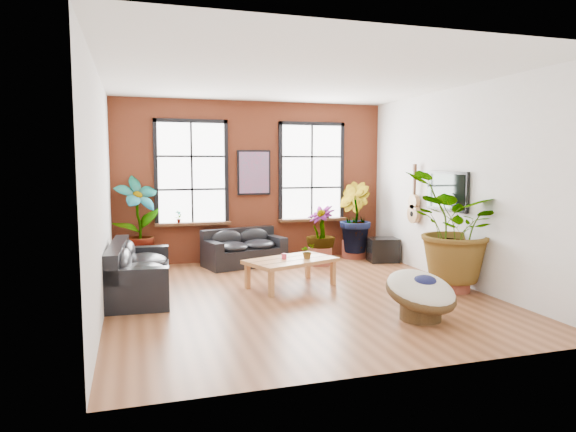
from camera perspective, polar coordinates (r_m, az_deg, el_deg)
name	(u,v)px	position (r m, az deg, el deg)	size (l,w,h in m)	color
room	(296,189)	(8.39, 0.90, 3.06)	(6.04, 6.54, 3.54)	brown
sofa_back	(243,249)	(10.91, -4.98, -3.67)	(1.82, 1.21, 0.77)	black
sofa_left	(136,272)	(8.77, -16.49, -5.99)	(1.05, 2.24, 0.87)	black
coffee_table	(291,262)	(9.01, 0.32, -5.14)	(1.75, 1.37, 0.59)	#AB713D
papasan_chair	(421,293)	(7.40, 14.56, -8.25)	(1.21, 1.22, 0.74)	#463119
poster	(254,173)	(11.31, -3.80, 4.84)	(0.74, 0.06, 0.98)	black
tv_wall_unit	(437,196)	(10.08, 16.19, 2.15)	(0.13, 1.86, 1.20)	black
media_box	(383,250)	(11.47, 10.50, -3.72)	(0.71, 0.62, 0.52)	black
pot_back_left	(141,259)	(10.98, -16.01, -4.65)	(0.63, 0.63, 0.38)	brown
pot_back_right	(354,249)	(11.83, 7.31, -3.67)	(0.55, 0.55, 0.40)	brown
pot_right_wall	(455,281)	(9.18, 18.07, -6.85)	(0.53, 0.53, 0.37)	brown
pot_mid	(320,256)	(10.98, 3.56, -4.44)	(0.54, 0.54, 0.38)	brown
floor_plant_back_left	(138,219)	(10.82, -16.29, -0.32)	(0.93, 0.63, 1.76)	#1F7630
floor_plant_back_right	(353,217)	(11.69, 7.28, -0.11)	(0.87, 0.70, 1.58)	#1F7630
floor_plant_right_wall	(456,227)	(8.98, 18.17, -1.21)	(1.68, 1.46, 1.87)	#1F7630
floor_plant_mid	(321,232)	(10.94, 3.65, -1.79)	(0.62, 0.62, 1.11)	#1F7630
table_plant	(307,251)	(9.00, 2.16, -3.93)	(0.24, 0.21, 0.26)	#1F7630
sill_plant_left	(179,217)	(11.06, -12.06, -0.05)	(0.14, 0.10, 0.27)	#1F7630
sill_plant_right	(327,212)	(11.82, 4.34, 0.44)	(0.15, 0.15, 0.27)	#1F7630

